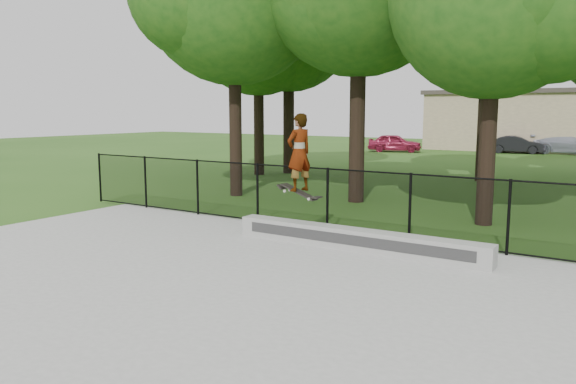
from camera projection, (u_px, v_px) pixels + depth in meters
name	position (u px, v px, depth m)	size (l,w,h in m)	color
ground	(132.00, 308.00, 8.21)	(100.00, 100.00, 0.00)	#295417
concrete_slab	(132.00, 306.00, 8.21)	(14.00, 12.00, 0.06)	#999894
grind_ledge	(356.00, 239.00, 11.37)	(5.47, 0.40, 0.42)	#989894
car_a	(395.00, 143.00, 38.97)	(1.47, 3.62, 1.24)	#9E1C3D
car_b	(516.00, 145.00, 37.57)	(1.24, 3.22, 1.17)	black
car_c	(569.00, 144.00, 36.78)	(1.86, 4.19, 1.32)	#9A9EAF
skater_airborne	(299.00, 154.00, 11.77)	(0.80, 0.69, 1.85)	black
chainlink_fence	(327.00, 200.00, 13.00)	(16.06, 0.06, 1.50)	black
tree_row	(409.00, 3.00, 19.64)	(20.40, 18.33, 10.21)	black
distant_building	(518.00, 120.00, 40.57)	(12.40, 6.40, 4.30)	#CEB591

